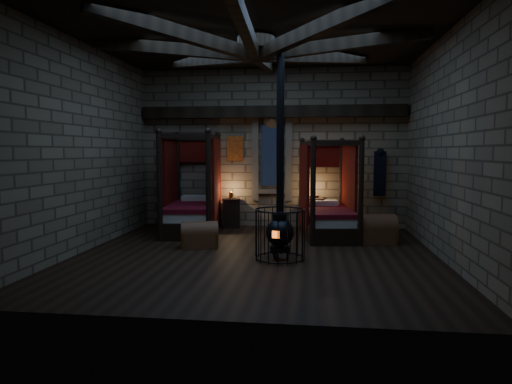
# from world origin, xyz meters

# --- Properties ---
(room) EXTENTS (7.02, 7.02, 4.29)m
(room) POSITION_xyz_m (-0.00, 0.09, 3.74)
(room) COLOR black
(room) RESTS_ON ground
(bed_left) EXTENTS (1.46, 2.43, 2.42)m
(bed_left) POSITION_xyz_m (-1.90, 2.37, 0.60)
(bed_left) COLOR black
(bed_left) RESTS_ON ground
(bed_right) EXTENTS (1.43, 2.29, 2.25)m
(bed_right) POSITION_xyz_m (1.44, 2.18, 0.56)
(bed_right) COLOR black
(bed_right) RESTS_ON ground
(trunk_left) EXTENTS (0.86, 0.66, 0.56)m
(trunk_left) POSITION_xyz_m (-1.27, 0.58, 0.25)
(trunk_left) COLOR brown
(trunk_left) RESTS_ON ground
(trunk_right) EXTENTS (0.96, 0.68, 0.66)m
(trunk_right) POSITION_xyz_m (2.45, 1.50, 0.29)
(trunk_right) COLOR brown
(trunk_right) RESTS_ON ground
(nightstand_left) EXTENTS (0.57, 0.55, 0.95)m
(nightstand_left) POSITION_xyz_m (-1.05, 3.15, 0.40)
(nightstand_left) COLOR black
(nightstand_left) RESTS_ON ground
(nightstand_right) EXTENTS (0.59, 0.57, 0.89)m
(nightstand_right) POSITION_xyz_m (1.13, 3.10, 0.42)
(nightstand_right) COLOR black
(nightstand_right) RESTS_ON ground
(stove) EXTENTS (0.93, 0.93, 4.05)m
(stove) POSITION_xyz_m (0.49, -0.32, 0.59)
(stove) COLOR black
(stove) RESTS_ON ground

